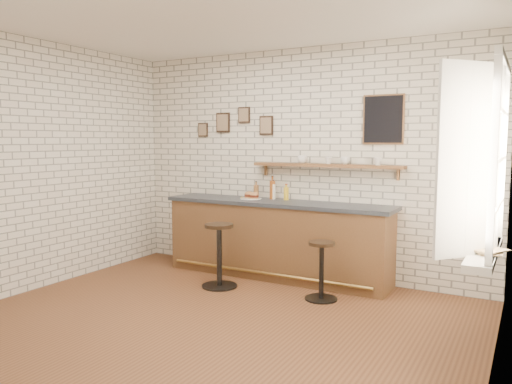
# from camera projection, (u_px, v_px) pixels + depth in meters

# --- Properties ---
(ground) EXTENTS (5.00, 5.00, 0.00)m
(ground) POSITION_uv_depth(u_px,v_px,m) (218.00, 319.00, 5.04)
(ground) COLOR brown
(ground) RESTS_ON ground
(bar_counter) EXTENTS (3.10, 0.65, 1.01)m
(bar_counter) POSITION_uv_depth(u_px,v_px,m) (276.00, 239.00, 6.56)
(bar_counter) COLOR brown
(bar_counter) RESTS_ON ground
(sandwich_plate) EXTENTS (0.28, 0.28, 0.01)m
(sandwich_plate) POSITION_uv_depth(u_px,v_px,m) (251.00, 198.00, 6.73)
(sandwich_plate) COLOR white
(sandwich_plate) RESTS_ON bar_counter
(ciabatta_sandwich) EXTENTS (0.25, 0.17, 0.08)m
(ciabatta_sandwich) POSITION_uv_depth(u_px,v_px,m) (252.00, 195.00, 6.72)
(ciabatta_sandwich) COLOR tan
(ciabatta_sandwich) RESTS_ON sandwich_plate
(potato_chips) EXTENTS (0.25, 0.19, 0.00)m
(potato_chips) POSITION_uv_depth(u_px,v_px,m) (249.00, 198.00, 6.74)
(potato_chips) COLOR gold
(potato_chips) RESTS_ON sandwich_plate
(bitters_bottle_brown) EXTENTS (0.07, 0.07, 0.23)m
(bitters_bottle_brown) POSITION_uv_depth(u_px,v_px,m) (256.00, 191.00, 6.83)
(bitters_bottle_brown) COLOR brown
(bitters_bottle_brown) RESTS_ON bar_counter
(bitters_bottle_white) EXTENTS (0.07, 0.07, 0.26)m
(bitters_bottle_white) POSITION_uv_depth(u_px,v_px,m) (273.00, 191.00, 6.70)
(bitters_bottle_white) COLOR silver
(bitters_bottle_white) RESTS_ON bar_counter
(bitters_bottle_amber) EXTENTS (0.08, 0.08, 0.32)m
(bitters_bottle_amber) POSITION_uv_depth(u_px,v_px,m) (272.00, 190.00, 6.70)
(bitters_bottle_amber) COLOR #914617
(bitters_bottle_amber) RESTS_ON bar_counter
(condiment_bottle_yellow) EXTENTS (0.07, 0.07, 0.21)m
(condiment_bottle_yellow) POSITION_uv_depth(u_px,v_px,m) (286.00, 193.00, 6.61)
(condiment_bottle_yellow) COLOR gold
(condiment_bottle_yellow) RESTS_ON bar_counter
(bar_stool_left) EXTENTS (0.44, 0.44, 0.79)m
(bar_stool_left) POSITION_uv_depth(u_px,v_px,m) (219.00, 253.00, 6.11)
(bar_stool_left) COLOR black
(bar_stool_left) RESTS_ON ground
(bar_stool_right) EXTENTS (0.39, 0.39, 0.67)m
(bar_stool_right) POSITION_uv_depth(u_px,v_px,m) (321.00, 269.00, 5.62)
(bar_stool_right) COLOR black
(bar_stool_right) RESTS_ON ground
(wall_shelf) EXTENTS (2.00, 0.18, 0.18)m
(wall_shelf) POSITION_uv_depth(u_px,v_px,m) (326.00, 166.00, 6.34)
(wall_shelf) COLOR brown
(wall_shelf) RESTS_ON ground
(shelf_cup_a) EXTENTS (0.14, 0.14, 0.10)m
(shelf_cup_a) POSITION_uv_depth(u_px,v_px,m) (302.00, 159.00, 6.49)
(shelf_cup_a) COLOR white
(shelf_cup_a) RESTS_ON wall_shelf
(shelf_cup_b) EXTENTS (0.12, 0.12, 0.09)m
(shelf_cup_b) POSITION_uv_depth(u_px,v_px,m) (329.00, 161.00, 6.32)
(shelf_cup_b) COLOR white
(shelf_cup_b) RESTS_ON wall_shelf
(shelf_cup_c) EXTENTS (0.14, 0.14, 0.10)m
(shelf_cup_c) POSITION_uv_depth(u_px,v_px,m) (345.00, 161.00, 6.21)
(shelf_cup_c) COLOR white
(shelf_cup_c) RESTS_ON wall_shelf
(shelf_cup_d) EXTENTS (0.10, 0.10, 0.09)m
(shelf_cup_d) POSITION_uv_depth(u_px,v_px,m) (378.00, 161.00, 6.01)
(shelf_cup_d) COLOR white
(shelf_cup_d) RESTS_ON wall_shelf
(back_wall_decor) EXTENTS (2.96, 0.02, 0.56)m
(back_wall_decor) POSITION_uv_depth(u_px,v_px,m) (316.00, 121.00, 6.44)
(back_wall_decor) COLOR black
(back_wall_decor) RESTS_ON ground
(window_sill) EXTENTS (0.20, 1.35, 0.06)m
(window_sill) POSITION_uv_depth(u_px,v_px,m) (485.00, 252.00, 4.04)
(window_sill) COLOR white
(window_sill) RESTS_ON ground
(casement_window) EXTENTS (0.40, 1.30, 1.56)m
(casement_window) POSITION_uv_depth(u_px,v_px,m) (483.00, 159.00, 3.99)
(casement_window) COLOR white
(casement_window) RESTS_ON ground
(book_lower) EXTENTS (0.18, 0.23, 0.02)m
(book_lower) POSITION_uv_depth(u_px,v_px,m) (480.00, 252.00, 3.88)
(book_lower) COLOR tan
(book_lower) RESTS_ON window_sill
(book_upper) EXTENTS (0.28, 0.30, 0.02)m
(book_upper) POSITION_uv_depth(u_px,v_px,m) (480.00, 248.00, 3.90)
(book_upper) COLOR tan
(book_upper) RESTS_ON book_lower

